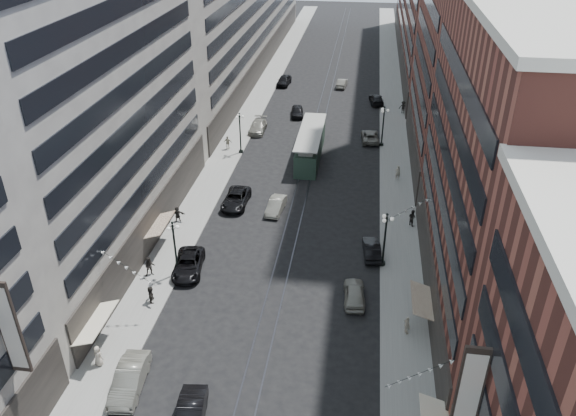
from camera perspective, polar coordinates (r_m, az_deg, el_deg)
The scene contains 33 objects.
ground at distance 78.04m, azimuth 2.65°, elevation 6.66°, with size 220.00×220.00×0.00m, color black.
sidewalk_west at distance 88.76m, azimuth -3.87°, elevation 9.61°, with size 4.00×180.00×0.15m, color gray.
sidewalk_east at distance 87.13m, azimuth 10.63°, elevation 8.77°, with size 4.00×180.00×0.15m, color gray.
rail_west at distance 87.33m, azimuth 2.86°, elevation 9.25°, with size 0.12×180.00×0.02m, color #2D2D33.
rail_east at distance 87.23m, azimuth 3.78°, elevation 9.20°, with size 0.12×180.00×0.02m, color #2D2D33.
building_west_mid at distance 52.97m, azimuth -19.04°, elevation 9.85°, with size 8.00×36.00×28.00m, color #ADA899.
building_east_mid at distance 44.91m, azimuth 20.82°, elevation 3.18°, with size 8.00×30.00×24.00m, color brown.
lamppost_sw_far at distance 50.64m, azimuth -11.42°, elevation -3.85°, with size 1.03×1.14×5.52m.
lamppost_sw_mid at distance 73.64m, azimuth -4.89°, elevation 7.74°, with size 1.03×1.14×5.52m.
lamppost_se_far at distance 51.55m, azimuth 9.81°, elevation -3.01°, with size 1.03×1.14×5.52m.
lamppost_se_mid at distance 76.64m, azimuth 9.64°, elevation 8.33°, with size 1.03×1.14×5.52m.
streetcar at distance 72.83m, azimuth 2.29°, elevation 6.37°, with size 2.93×13.24×3.66m.
car_1 at distance 42.38m, azimuth -15.81°, elevation -16.40°, with size 1.81×5.18×1.71m, color slate.
car_2 at distance 52.25m, azimuth -10.10°, elevation -5.65°, with size 2.50×5.41×1.50m, color black.
car_4 at distance 48.43m, azimuth 6.77°, elevation -8.60°, with size 1.76×4.38×1.49m, color gray.
pedestrian_1 at distance 44.50m, azimuth -18.75°, elevation -14.02°, with size 0.83×0.45×1.70m, color #A99E8C.
pedestrian_2 at distance 52.08m, azimuth -13.87°, elevation -5.77°, with size 0.94×0.51×1.93m, color black.
pedestrian_4 at distance 45.69m, azimuth 12.00°, elevation -11.59°, with size 0.93×0.42×1.59m, color beige.
car_7 at distance 62.15m, azimuth -5.31°, elevation 0.93°, with size 2.54×5.51×1.53m, color black.
car_8 at distance 81.49m, azimuth -3.08°, elevation 8.27°, with size 2.16×5.32×1.54m, color gray.
car_9 at distance 101.93m, azimuth -0.41°, elevation 12.83°, with size 1.99×4.95×1.68m, color black.
car_10 at distance 54.16m, azimuth 8.50°, elevation -4.14°, with size 1.50×4.29×1.41m, color black.
car_11 at distance 78.99m, azimuth 8.34°, elevation 7.21°, with size 2.30×4.98×1.38m, color #68665D.
car_12 at distance 93.81m, azimuth 8.96°, elevation 10.87°, with size 2.03×5.00×1.45m, color black.
car_13 at distance 87.20m, azimuth 0.94°, elevation 9.78°, with size 1.78×4.42×1.51m, color black.
car_14 at distance 101.35m, azimuth 5.50°, elevation 12.52°, with size 1.51×4.34×1.43m, color slate.
pedestrian_5 at distance 59.68m, azimuth -11.17°, elevation -0.62°, with size 1.56×0.45×1.68m, color black.
pedestrian_6 at distance 75.67m, azimuth -6.13°, elevation 6.63°, with size 1.07×0.49×1.83m, color #AAA48D.
pedestrian_7 at distance 59.29m, azimuth 12.51°, elevation -0.95°, with size 0.86×0.47×1.77m, color black.
pedestrian_8 at distance 68.42m, azimuth 11.09°, elevation 3.58°, with size 0.65×0.42×1.78m, color gray.
pedestrian_9 at distance 89.73m, azimuth 11.62°, elevation 10.01°, with size 1.25×0.52×1.94m, color black.
car_extra_0 at distance 60.72m, azimuth -1.23°, elevation 0.25°, with size 1.50×4.29×1.41m, color gray.
pedestrian_extra_0 at distance 49.04m, azimuth -13.76°, elevation -8.53°, with size 1.47×0.42×1.59m, color black.
Camera 1 is at (6.49, -11.44, 30.71)m, focal length 35.00 mm.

